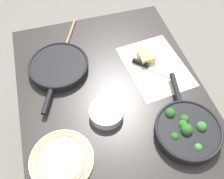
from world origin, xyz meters
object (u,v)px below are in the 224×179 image
Objects in this scene: cheese_block at (146,57)px; grater_knife at (148,66)px; skillet_eggs at (59,67)px; dinner_plate_stack at (61,159)px; prep_bowl_steel at (106,113)px; skillet_broccoli at (187,130)px; wooden_spoon at (65,47)px.

grater_knife is at bearing 170.66° from cheese_block.
dinner_plate_stack is (-0.46, 0.06, -0.01)m from skillet_eggs.
cheese_block is 0.53× the size of prep_bowl_steel.
grater_knife is at bearing 98.52° from skillet_eggs.
skillet_broccoli reaches higher than cheese_block.
wooden_spoon is 0.61m from dinner_plate_stack.
cheese_block is (0.05, -0.01, 0.01)m from grater_knife.
dinner_plate_stack is at bearing 97.91° from skillet_broccoli.
dinner_plate_stack reaches higher than wooden_spoon.
skillet_broccoli is 2.88× the size of prep_bowl_steel.
skillet_broccoli reaches higher than prep_bowl_steel.
wooden_spoon is 0.46m from prep_bowl_steel.
skillet_broccoli reaches higher than grater_knife.
cheese_block is at bearing -51.21° from dinner_plate_stack.
grater_knife is 0.05m from cheese_block.
cheese_block reaches higher than dinner_plate_stack.
prep_bowl_steel is at bearing -56.54° from dinner_plate_stack.
skillet_eggs reaches higher than prep_bowl_steel.
skillet_eggs reaches higher than cheese_block.
skillet_broccoli is 1.06× the size of skillet_eggs.
skillet_eggs is at bearing 2.77° from wooden_spoon.
skillet_broccoli reaches higher than dinner_plate_stack.
grater_knife is at bearing -52.85° from prep_bowl_steel.
grater_knife reaches higher than wooden_spoon.
skillet_broccoli is 0.66m from skillet_eggs.
skillet_eggs is 5.13× the size of cheese_block.
prep_bowl_steel is at bearing 132.52° from cheese_block.
skillet_eggs is at bearing 26.72° from prep_bowl_steel.
wooden_spoon is 1.74× the size of grater_knife.
wooden_spoon is (0.62, 0.40, -0.02)m from skillet_broccoli.
prep_bowl_steel is at bearing 70.59° from skillet_broccoli.
prep_bowl_steel is (-0.31, -0.16, -0.00)m from skillet_eggs.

